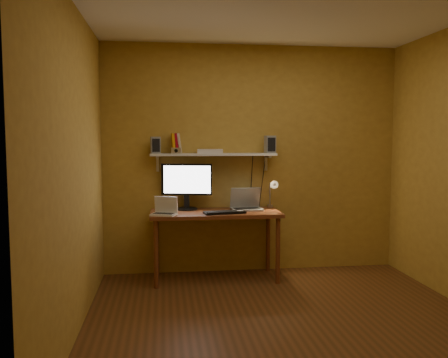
{
  "coord_description": "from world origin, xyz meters",
  "views": [
    {
      "loc": [
        -1.01,
        -3.78,
        1.55
      ],
      "look_at": [
        -0.38,
        1.18,
        1.11
      ],
      "focal_mm": 38.0,
      "sensor_mm": 36.0,
      "label": 1
    }
  ],
  "objects": [
    {
      "name": "books",
      "position": [
        -0.88,
        1.48,
        1.49
      ],
      "size": [
        0.12,
        0.15,
        0.22
      ],
      "color": "orange",
      "rests_on": "wall_shelf"
    },
    {
      "name": "shelf_camera",
      "position": [
        -0.88,
        1.41,
        1.41
      ],
      "size": [
        0.11,
        0.05,
        0.07
      ],
      "color": "silver",
      "rests_on": "wall_shelf"
    },
    {
      "name": "speaker_left",
      "position": [
        -1.1,
        1.46,
        1.47
      ],
      "size": [
        0.12,
        0.12,
        0.18
      ],
      "primitive_type": "cube",
      "rotation": [
        0.0,
        0.0,
        0.15
      ],
      "color": "gray",
      "rests_on": "wall_shelf"
    },
    {
      "name": "desk",
      "position": [
        -0.46,
        1.28,
        0.66
      ],
      "size": [
        1.4,
        0.6,
        0.75
      ],
      "color": "brown",
      "rests_on": "ground"
    },
    {
      "name": "laptop",
      "position": [
        -0.11,
        1.36,
        0.82
      ],
      "size": [
        0.35,
        0.26,
        0.25
      ],
      "rotation": [
        0.0,
        0.0,
        0.05
      ],
      "color": "gray",
      "rests_on": "desk"
    },
    {
      "name": "speaker_right",
      "position": [
        0.18,
        1.46,
        1.47
      ],
      "size": [
        0.12,
        0.12,
        0.2
      ],
      "primitive_type": "cube",
      "rotation": [
        0.0,
        0.0,
        0.09
      ],
      "color": "gray",
      "rests_on": "wall_shelf"
    },
    {
      "name": "netbook",
      "position": [
        -1.01,
        1.12,
        0.8
      ],
      "size": [
        0.29,
        0.25,
        0.19
      ],
      "rotation": [
        0.0,
        0.0,
        -0.36
      ],
      "color": "silver",
      "rests_on": "desk"
    },
    {
      "name": "room",
      "position": [
        0.0,
        0.0,
        1.3
      ],
      "size": [
        3.44,
        3.24,
        2.64
      ],
      "color": "brown",
      "rests_on": "ground"
    },
    {
      "name": "desk_lamp",
      "position": [
        0.2,
        1.41,
        0.96
      ],
      "size": [
        0.09,
        0.23,
        0.38
      ],
      "color": "silver",
      "rests_on": "desk"
    },
    {
      "name": "router",
      "position": [
        -0.5,
        1.46,
        1.4
      ],
      "size": [
        0.3,
        0.21,
        0.05
      ],
      "primitive_type": "cube",
      "rotation": [
        0.0,
        0.0,
        -0.08
      ],
      "color": "silver",
      "rests_on": "wall_shelf"
    },
    {
      "name": "keyboard",
      "position": [
        -0.38,
        1.13,
        0.76
      ],
      "size": [
        0.46,
        0.22,
        0.02
      ],
      "primitive_type": "cube",
      "rotation": [
        0.0,
        0.0,
        0.16
      ],
      "color": "black",
      "rests_on": "desk"
    },
    {
      "name": "mouse",
      "position": [
        -0.22,
        1.13,
        0.77
      ],
      "size": [
        0.1,
        0.06,
        0.03
      ],
      "primitive_type": "ellipsoid",
      "rotation": [
        0.0,
        0.0,
        -0.02
      ],
      "color": "silver",
      "rests_on": "desk"
    },
    {
      "name": "wall_shelf",
      "position": [
        -0.46,
        1.47,
        1.36
      ],
      "size": [
        1.4,
        0.25,
        0.21
      ],
      "color": "silver",
      "rests_on": "room"
    },
    {
      "name": "monitor",
      "position": [
        -0.77,
        1.46,
        1.04
      ],
      "size": [
        0.56,
        0.28,
        0.51
      ],
      "rotation": [
        0.0,
        0.0,
        -0.21
      ],
      "color": "black",
      "rests_on": "desk"
    }
  ]
}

